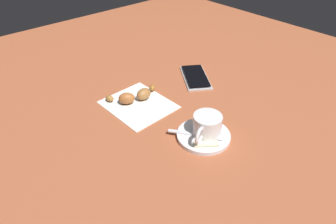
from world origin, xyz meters
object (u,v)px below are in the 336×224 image
Objects in this scene: espresso_cup at (207,125)px; teaspoon at (205,136)px; saucer at (203,136)px; croissant at (135,96)px; cell_phone at (195,77)px; sugar_packet at (206,144)px; napkin at (137,105)px.

teaspoon is at bearing -54.96° from espresso_cup.
croissant reaches higher than saucer.
croissant is 0.22m from cell_phone.
sugar_packet is 0.37× the size of croissant.
sugar_packet reaches higher than napkin.
teaspoon reaches higher than napkin.
croissant is (-0.24, -0.03, 0.01)m from teaspoon.
croissant is (-0.02, 0.01, 0.02)m from napkin.
sugar_packet is 0.34× the size of cell_phone.
croissant reaches higher than cell_phone.
saucer is 0.01m from teaspoon.
saucer is 0.84× the size of croissant.
teaspoon is 0.29m from cell_phone.
napkin is (-0.22, -0.04, -0.01)m from teaspoon.
saucer is 0.04m from sugar_packet.
sugar_packet is at bearing -38.71° from saucer.
teaspoon is (0.01, -0.01, -0.02)m from espresso_cup.
teaspoon is at bearing 6.59° from croissant.
croissant is 0.91× the size of cell_phone.
teaspoon is 0.70× the size of cell_phone.
croissant reaches higher than teaspoon.
croissant is at bearing 159.13° from napkin.
sugar_packet is 0.32m from cell_phone.
napkin is at bearing -90.41° from cell_phone.
napkin is 1.08× the size of cell_phone.
teaspoon is 0.78× the size of croissant.
saucer is 0.03m from espresso_cup.
teaspoon is at bearing 84.65° from sugar_packet.
espresso_cup reaches higher than croissant.
saucer is 0.71× the size of napkin.
espresso_cup is (0.00, 0.01, 0.03)m from saucer.
cell_phone is at bearing 84.35° from croissant.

